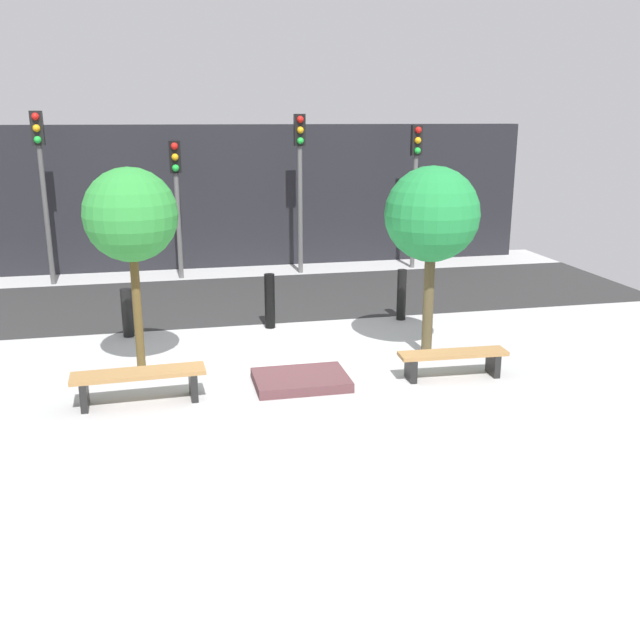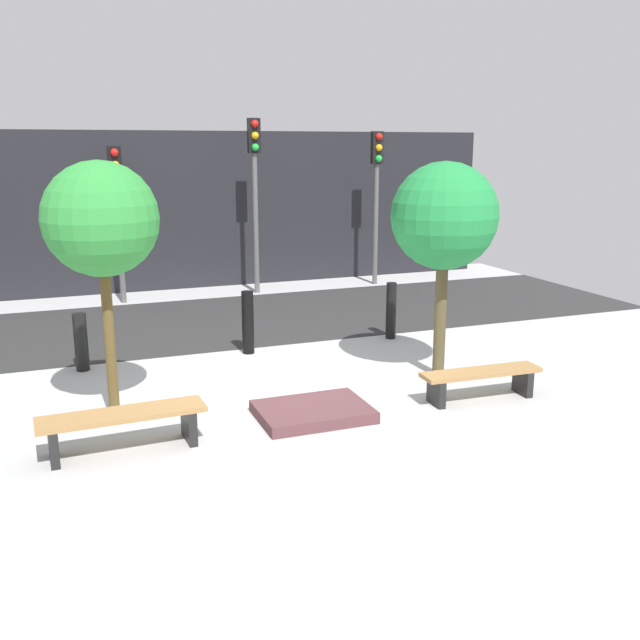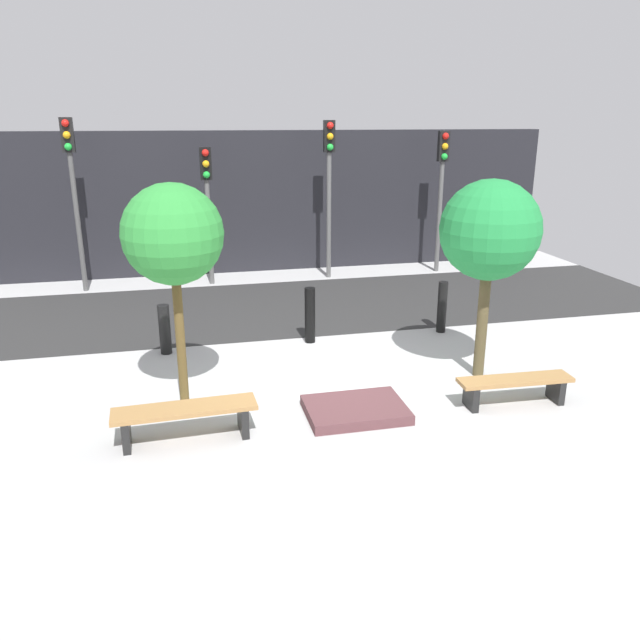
{
  "view_description": "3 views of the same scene",
  "coord_description": "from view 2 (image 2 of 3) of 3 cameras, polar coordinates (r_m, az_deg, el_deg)",
  "views": [
    {
      "loc": [
        -1.93,
        -10.96,
        3.99
      ],
      "look_at": [
        0.46,
        -0.15,
        0.81
      ],
      "focal_mm": 40.0,
      "sensor_mm": 36.0,
      "label": 1
    },
    {
      "loc": [
        -3.01,
        -9.0,
        3.43
      ],
      "look_at": [
        0.38,
        -0.12,
        1.1
      ],
      "focal_mm": 40.0,
      "sensor_mm": 36.0,
      "label": 2
    },
    {
      "loc": [
        -2.33,
        -8.7,
        4.1
      ],
      "look_at": [
        -0.41,
        -0.35,
        1.31
      ],
      "focal_mm": 35.0,
      "sensor_mm": 36.0,
      "label": 3
    }
  ],
  "objects": [
    {
      "name": "ground_plane",
      "position": [
        10.09,
        -2.26,
        -6.11
      ],
      "size": [
        18.0,
        18.0,
        0.0
      ],
      "primitive_type": "plane",
      "color": "#AFAFAF"
    },
    {
      "name": "road_strip",
      "position": [
        14.46,
        -8.27,
        -0.07
      ],
      "size": [
        18.0,
        4.34,
        0.01
      ],
      "primitive_type": "cube",
      "color": "#2B2B2B",
      "rests_on": "ground"
    },
    {
      "name": "building_facade",
      "position": [
        17.87,
        -11.24,
        8.58
      ],
      "size": [
        16.2,
        0.5,
        3.77
      ],
      "primitive_type": "cube",
      "color": "black",
      "rests_on": "ground"
    },
    {
      "name": "bench_left",
      "position": [
        8.55,
        -15.51,
        -7.92
      ],
      "size": [
        1.9,
        0.54,
        0.48
      ],
      "rotation": [
        0.0,
        0.0,
        0.04
      ],
      "color": "black",
      "rests_on": "ground"
    },
    {
      "name": "bench_right",
      "position": [
        10.11,
        12.75,
        -4.57
      ],
      "size": [
        1.74,
        0.45,
        0.43
      ],
      "rotation": [
        0.0,
        0.0,
        -0.04
      ],
      "color": "black",
      "rests_on": "ground"
    },
    {
      "name": "planter_bed",
      "position": [
        9.31,
        -0.57,
        -7.35
      ],
      "size": [
        1.43,
        1.05,
        0.15
      ],
      "primitive_type": "cube",
      "color": "brown",
      "rests_on": "ground"
    },
    {
      "name": "tree_behind_left_bench",
      "position": [
        9.16,
        -17.12,
        7.6
      ],
      "size": [
        1.42,
        1.42,
        3.27
      ],
      "color": "brown",
      "rests_on": "ground"
    },
    {
      "name": "tree_behind_right_bench",
      "position": [
        10.63,
        9.92,
        8.08
      ],
      "size": [
        1.57,
        1.57,
        3.22
      ],
      "color": "#4C4228",
      "rests_on": "ground"
    },
    {
      "name": "bollard_far_left",
      "position": [
        11.69,
        -18.58,
        -1.69
      ],
      "size": [
        0.21,
        0.21,
        0.91
      ],
      "primitive_type": "cylinder",
      "color": "black",
      "rests_on": "ground"
    },
    {
      "name": "bollard_left",
      "position": [
        12.05,
        -5.79,
        -0.2
      ],
      "size": [
        0.2,
        0.2,
        1.07
      ],
      "primitive_type": "cylinder",
      "color": "black",
      "rests_on": "ground"
    },
    {
      "name": "bollard_center",
      "position": [
        12.99,
        5.71,
        0.74
      ],
      "size": [
        0.19,
        0.19,
        1.03
      ],
      "primitive_type": "cylinder",
      "color": "black",
      "rests_on": "ground"
    },
    {
      "name": "traffic_light_mid_west",
      "position": [
        16.27,
        -15.93,
        9.53
      ],
      "size": [
        0.28,
        0.27,
        3.42
      ],
      "color": "#555555",
      "rests_on": "ground"
    },
    {
      "name": "traffic_light_mid_east",
      "position": [
        16.82,
        -5.23,
        11.48
      ],
      "size": [
        0.28,
        0.27,
        4.04
      ],
      "color": "#575757",
      "rests_on": "ground"
    },
    {
      "name": "traffic_light_east",
      "position": [
        17.92,
        4.57,
        11.08
      ],
      "size": [
        0.28,
        0.27,
        3.77
      ],
      "color": "#565656",
      "rests_on": "ground"
    }
  ]
}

